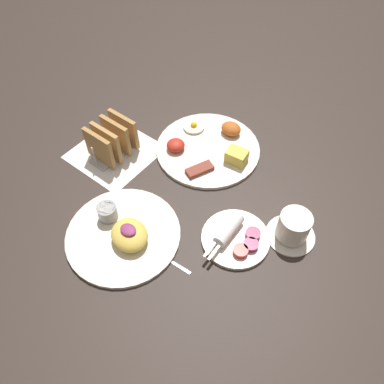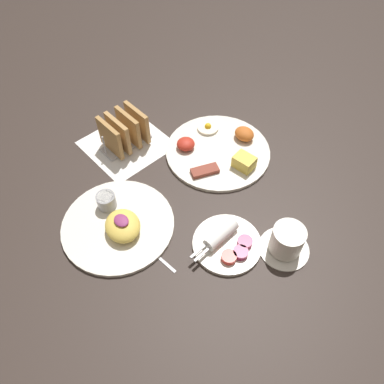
{
  "view_description": "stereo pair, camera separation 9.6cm",
  "coord_description": "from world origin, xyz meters",
  "px_view_note": "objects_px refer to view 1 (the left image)",
  "views": [
    {
      "loc": [
        0.41,
        -0.44,
        0.79
      ],
      "look_at": [
        0.05,
        0.02,
        0.03
      ],
      "focal_mm": 35.0,
      "sensor_mm": 36.0,
      "label": 1
    },
    {
      "loc": [
        0.48,
        -0.38,
        0.79
      ],
      "look_at": [
        0.05,
        0.02,
        0.03
      ],
      "focal_mm": 35.0,
      "sensor_mm": 36.0,
      "label": 2
    }
  ],
  "objects_px": {
    "plate_breakfast": "(209,147)",
    "plate_condiments": "(235,237)",
    "coffee_cup": "(293,228)",
    "plate_foreground": "(124,233)",
    "toast_rack": "(112,140)"
  },
  "relations": [
    {
      "from": "plate_breakfast",
      "to": "plate_condiments",
      "type": "height_order",
      "value": "plate_breakfast"
    },
    {
      "from": "plate_condiments",
      "to": "plate_breakfast",
      "type": "bearing_deg",
      "value": 138.0
    },
    {
      "from": "toast_rack",
      "to": "coffee_cup",
      "type": "relative_size",
      "value": 1.23
    },
    {
      "from": "plate_breakfast",
      "to": "plate_foreground",
      "type": "bearing_deg",
      "value": -88.41
    },
    {
      "from": "plate_breakfast",
      "to": "plate_foreground",
      "type": "distance_m",
      "value": 0.36
    },
    {
      "from": "plate_condiments",
      "to": "plate_foreground",
      "type": "bearing_deg",
      "value": -144.42
    },
    {
      "from": "coffee_cup",
      "to": "plate_condiments",
      "type": "bearing_deg",
      "value": -137.42
    },
    {
      "from": "plate_breakfast",
      "to": "coffee_cup",
      "type": "relative_size",
      "value": 2.51
    },
    {
      "from": "plate_foreground",
      "to": "toast_rack",
      "type": "distance_m",
      "value": 0.29
    },
    {
      "from": "plate_condiments",
      "to": "toast_rack",
      "type": "relative_size",
      "value": 1.21
    },
    {
      "from": "plate_condiments",
      "to": "toast_rack",
      "type": "xyz_separation_m",
      "value": [
        -0.44,
        0.03,
        0.04
      ]
    },
    {
      "from": "plate_foreground",
      "to": "coffee_cup",
      "type": "bearing_deg",
      "value": 37.92
    },
    {
      "from": "plate_foreground",
      "to": "plate_condiments",
      "type": "bearing_deg",
      "value": 35.58
    },
    {
      "from": "toast_rack",
      "to": "coffee_cup",
      "type": "distance_m",
      "value": 0.54
    },
    {
      "from": "plate_breakfast",
      "to": "plate_condiments",
      "type": "xyz_separation_m",
      "value": [
        0.23,
        -0.21,
        0.0
      ]
    }
  ]
}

